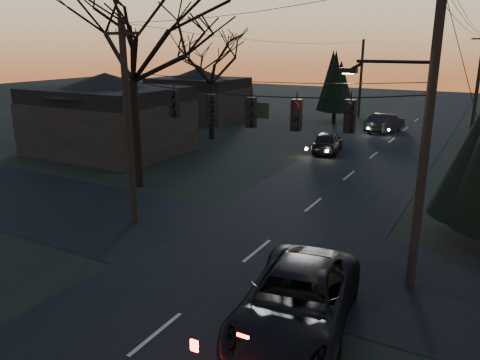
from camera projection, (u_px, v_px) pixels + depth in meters
The scene contains 15 objects.
main_road at pixel (339, 184), 26.00m from camera, with size 8.00×120.00×0.02m, color black.
cross_road at pixel (257, 251), 17.60m from camera, with size 60.00×7.00×0.02m, color black.
utility_pole_right at pixel (409, 286), 15.04m from camera, with size 5.00×0.30×10.00m, color black, non-canonical shape.
utility_pole_left at pixel (135, 223), 20.39m from camera, with size 1.80×0.30×8.50m, color black, non-canonical shape.
utility_pole_far_r at pixel (470, 139), 38.57m from camera, with size 1.80×0.30×8.50m, color black, non-canonical shape.
utility_pole_far_l at pixel (358, 116), 50.64m from camera, with size 0.30×0.30×8.00m, color black, non-canonical shape.
span_signal_assembly at pixel (253, 111), 16.24m from camera, with size 11.50×0.44×1.56m.
bare_tree_left at pixel (130, 36), 23.46m from camera, with size 9.07×9.07×11.29m.
bare_tree_dist at pixel (210, 62), 36.78m from camera, with size 6.89×6.89×8.85m.
evergreen_dist at pixel (336, 85), 45.54m from camera, with size 3.56×3.56×6.18m.
house_left_near at pixel (108, 113), 33.12m from camera, with size 10.00×8.00×5.60m.
house_left_far at pixel (199, 94), 48.02m from camera, with size 9.00×7.00×5.20m.
suv_near at pixel (297, 302), 12.54m from camera, with size 2.80×6.07×1.69m, color black.
sedan_oncoming_a at pixel (328, 142), 33.52m from camera, with size 1.79×4.46×1.52m, color black.
sedan_oncoming_b at pixel (385, 123), 41.33m from camera, with size 1.71×4.90×1.61m, color black.
Camera 1 is at (7.25, -4.45, 7.49)m, focal length 35.00 mm.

